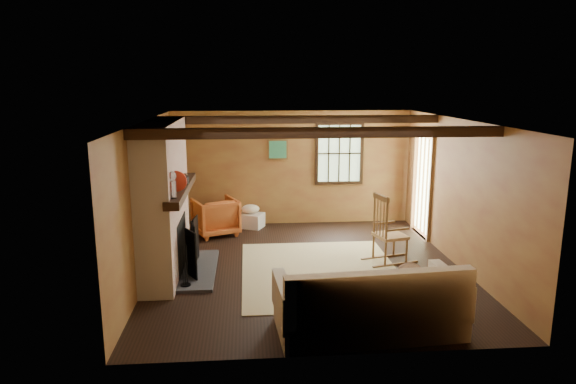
{
  "coord_description": "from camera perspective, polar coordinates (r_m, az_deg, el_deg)",
  "views": [
    {
      "loc": [
        -0.95,
        -7.89,
        2.99
      ],
      "look_at": [
        -0.28,
        0.4,
        1.19
      ],
      "focal_mm": 32.0,
      "sensor_mm": 36.0,
      "label": 1
    }
  ],
  "objects": [
    {
      "name": "fireplace",
      "position": [
        8.21,
        -13.46,
        -1.43
      ],
      "size": [
        1.02,
        2.3,
        2.4
      ],
      "color": "#A0473E",
      "rests_on": "ground"
    },
    {
      "name": "laundry_basket",
      "position": [
        10.75,
        -4.17,
        -3.16
      ],
      "size": [
        0.61,
        0.55,
        0.3
      ],
      "primitive_type": "cube",
      "rotation": [
        0.0,
        0.0,
        -0.42
      ],
      "color": "silver",
      "rests_on": "ground"
    },
    {
      "name": "rocking_chair",
      "position": [
        8.78,
        11.07,
        -4.54
      ],
      "size": [
        0.94,
        0.65,
        1.18
      ],
      "rotation": [
        0.0,
        0.0,
        1.83
      ],
      "color": "tan",
      "rests_on": "ground"
    },
    {
      "name": "sofa",
      "position": [
        6.41,
        9.15,
        -12.54
      ],
      "size": [
        2.31,
        1.15,
        0.91
      ],
      "rotation": [
        0.0,
        0.0,
        0.07
      ],
      "color": "white",
      "rests_on": "ground"
    },
    {
      "name": "rug",
      "position": [
        8.33,
        3.64,
        -8.84
      ],
      "size": [
        2.5,
        3.0,
        0.01
      ],
      "primitive_type": "cube",
      "color": "tan",
      "rests_on": "ground"
    },
    {
      "name": "firewood_pile",
      "position": [
        10.71,
        -9.54,
        -3.56
      ],
      "size": [
        0.63,
        0.11,
        0.23
      ],
      "color": "brown",
      "rests_on": "ground"
    },
    {
      "name": "basket_pillow",
      "position": [
        10.69,
        -4.19,
        -1.9
      ],
      "size": [
        0.38,
        0.31,
        0.19
      ],
      "primitive_type": "ellipsoid",
      "rotation": [
        0.0,
        0.0,
        -0.02
      ],
      "color": "white",
      "rests_on": "laundry_basket"
    },
    {
      "name": "room_envelope",
      "position": [
        8.34,
        3.48,
        2.82
      ],
      "size": [
        5.02,
        5.52,
        2.44
      ],
      "color": "olive",
      "rests_on": "ground"
    },
    {
      "name": "armchair",
      "position": [
        10.27,
        -8.06,
        -2.72
      ],
      "size": [
        1.04,
        1.05,
        0.74
      ],
      "primitive_type": "imported",
      "rotation": [
        0.0,
        0.0,
        -2.75
      ],
      "color": "#BF6026",
      "rests_on": "ground"
    },
    {
      "name": "ground",
      "position": [
        8.49,
        2.09,
        -8.43
      ],
      "size": [
        5.5,
        5.5,
        0.0
      ],
      "primitive_type": "plane",
      "color": "black",
      "rests_on": "ground"
    }
  ]
}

